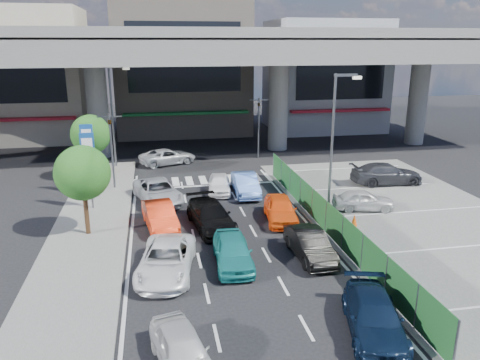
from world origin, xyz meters
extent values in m
plane|color=black|center=(0.00, 0.00, 0.00)|extent=(120.00, 120.00, 0.00)
cube|color=#5A5957|center=(11.00, 2.00, 0.03)|extent=(12.00, 28.00, 0.06)
cube|color=#5A5957|center=(-7.00, 4.00, 0.06)|extent=(4.00, 30.00, 0.12)
cylinder|color=slate|center=(-8.00, 22.00, 4.00)|extent=(1.80, 1.80, 8.00)
cylinder|color=slate|center=(8.00, 22.00, 4.00)|extent=(1.80, 1.80, 8.00)
cylinder|color=slate|center=(22.00, 22.00, 4.00)|extent=(1.80, 1.80, 8.00)
cube|color=slate|center=(0.00, 22.00, 9.00)|extent=(64.00, 14.00, 2.00)
cube|color=slate|center=(0.00, 15.20, 10.30)|extent=(64.00, 0.40, 0.90)
cube|color=slate|center=(0.00, 28.80, 10.30)|extent=(64.00, 0.40, 0.90)
cube|color=#A49A84|center=(-16.00, 32.00, 6.50)|extent=(12.00, 10.00, 13.00)
cube|color=red|center=(-16.00, 26.90, 2.80)|extent=(10.80, 1.60, 0.25)
cube|color=black|center=(-16.00, 26.98, 7.15)|extent=(9.60, 0.10, 5.85)
cube|color=gray|center=(0.00, 33.00, 7.50)|extent=(14.00, 10.00, 15.00)
cube|color=#166E2F|center=(0.00, 27.90, 2.80)|extent=(12.60, 1.60, 0.25)
cube|color=black|center=(0.00, 27.98, 8.25)|extent=(11.20, 0.10, 6.75)
cube|color=gray|center=(16.00, 32.00, 6.00)|extent=(12.00, 10.00, 12.00)
cube|color=red|center=(16.00, 26.90, 2.80)|extent=(10.80, 1.60, 0.25)
cube|color=black|center=(16.00, 26.98, 6.60)|extent=(9.60, 0.10, 5.40)
cylinder|color=#595B60|center=(-6.20, 12.00, 2.60)|extent=(0.14, 0.14, 5.20)
cube|color=#595B60|center=(-6.20, 12.00, 5.00)|extent=(1.60, 0.08, 0.08)
imported|color=black|center=(-6.20, 12.00, 4.70)|extent=(0.26, 1.24, 0.50)
cylinder|color=#595B60|center=(5.50, 19.00, 2.60)|extent=(0.14, 0.14, 5.20)
cube|color=#595B60|center=(5.50, 19.00, 5.00)|extent=(1.60, 0.08, 0.08)
imported|color=black|center=(5.50, 19.00, 4.70)|extent=(0.26, 1.24, 0.50)
cylinder|color=#595B60|center=(7.00, 6.00, 4.00)|extent=(0.16, 0.16, 8.00)
cube|color=#595B60|center=(7.60, 6.00, 7.90)|extent=(1.40, 0.15, 0.15)
cube|color=silver|center=(8.30, 6.00, 7.75)|extent=(0.50, 0.22, 0.18)
cylinder|color=#595B60|center=(-6.50, 18.00, 4.00)|extent=(0.16, 0.16, 8.00)
cube|color=#595B60|center=(-5.90, 18.00, 7.90)|extent=(1.40, 0.15, 0.15)
cube|color=silver|center=(-5.20, 18.00, 7.75)|extent=(0.50, 0.22, 0.18)
cylinder|color=#595B60|center=(-7.20, 8.00, 1.10)|extent=(0.10, 0.10, 2.20)
cube|color=navy|center=(-7.20, 8.00, 3.20)|extent=(0.80, 0.12, 3.00)
cube|color=white|center=(-7.20, 7.93, 3.20)|extent=(0.60, 0.02, 2.40)
cylinder|color=#595B60|center=(-7.60, 11.00, 1.10)|extent=(0.10, 0.10, 2.20)
cube|color=navy|center=(-7.60, 11.00, 3.20)|extent=(0.80, 0.12, 3.00)
cube|color=white|center=(-7.60, 10.93, 3.20)|extent=(0.60, 0.02, 2.40)
cylinder|color=#382314|center=(-7.00, 4.00, 1.20)|extent=(0.24, 0.24, 2.40)
sphere|color=#1A4915|center=(-7.00, 4.00, 3.40)|extent=(2.80, 2.80, 2.80)
cylinder|color=#382314|center=(-7.80, 14.50, 1.20)|extent=(0.24, 0.24, 2.40)
sphere|color=#1A4915|center=(-7.80, 14.50, 3.40)|extent=(2.80, 2.80, 2.80)
imported|color=silver|center=(-2.84, -7.30, 0.62)|extent=(2.27, 3.90, 1.25)
imported|color=black|center=(3.78, -6.72, 0.64)|extent=(2.88, 4.74, 1.28)
imported|color=white|center=(-3.12, -1.03, 0.67)|extent=(3.02, 5.15, 1.35)
imported|color=teal|center=(-0.14, -0.72, 0.69)|extent=(1.81, 4.12, 1.38)
imported|color=black|center=(3.52, -0.66, 0.66)|extent=(1.52, 4.04, 1.32)
imported|color=red|center=(-3.27, 4.39, 0.69)|extent=(2.06, 4.34, 1.37)
imported|color=black|center=(-0.56, 3.87, 0.69)|extent=(2.63, 4.99, 1.38)
imported|color=#F85712|center=(3.42, 4.14, 0.69)|extent=(2.13, 4.22, 1.38)
imported|color=#B3B5BC|center=(-3.30, 8.72, 0.69)|extent=(3.46, 5.38, 1.38)
imported|color=white|center=(0.76, 9.89, 0.61)|extent=(1.89, 3.75, 1.23)
imported|color=#608DE6|center=(2.42, 9.22, 0.69)|extent=(1.59, 4.23, 1.38)
imported|color=#B2B5BB|center=(-2.33, 18.22, 0.64)|extent=(5.02, 3.56, 1.27)
imported|color=silver|center=(8.72, 4.85, 0.67)|extent=(3.82, 2.14, 1.23)
imported|color=#303136|center=(12.65, 9.59, 0.79)|extent=(5.12, 2.31, 1.45)
cone|color=#EE530D|center=(7.16, 2.56, 0.39)|extent=(0.44, 0.44, 0.66)
camera|label=1|loc=(-3.35, -19.72, 9.75)|focal=35.00mm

